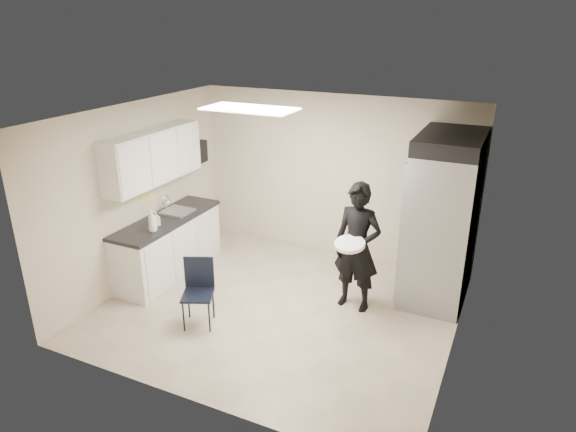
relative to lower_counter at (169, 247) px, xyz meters
The scene contains 21 objects.
floor 2.01m from the lower_counter, ahead, with size 4.50×4.50×0.00m, color tan.
ceiling 2.92m from the lower_counter, ahead, with size 4.50×4.50×0.00m, color silver.
back_wall 2.79m from the lower_counter, 42.71° to the left, with size 4.50×4.50×0.00m, color beige.
left_wall 0.94m from the lower_counter, 146.31° to the right, with size 4.00×4.00×0.00m, color beige.
right_wall 4.29m from the lower_counter, ahead, with size 4.00×4.00×0.00m, color beige.
ceiling_panel 2.54m from the lower_counter, ahead, with size 1.20×0.60×0.02m, color white.
lower_counter is the anchor object (origin of this frame).
countertop 0.46m from the lower_counter, 90.00° to the left, with size 0.64×1.95×0.05m, color black.
sink 0.51m from the lower_counter, 85.43° to the left, with size 0.42×0.40×0.14m, color gray.
faucet 0.67m from the lower_counter, 125.75° to the left, with size 0.02×0.02×0.24m, color silver.
upper_cabinets 1.40m from the lower_counter, behind, with size 0.35×1.80×0.75m, color silver.
towel_dispenser 1.67m from the lower_counter, 99.38° to the left, with size 0.22×0.30×0.35m, color black.
notice_sticker_left 0.85m from the lower_counter, 161.21° to the right, with size 0.00×0.12×0.07m, color yellow.
notice_sticker_right 0.81m from the lower_counter, 161.21° to the left, with size 0.00×0.12×0.07m, color yellow.
commercial_fridge 3.98m from the lower_counter, 15.88° to the left, with size 0.80×1.35×2.10m, color gray.
fridge_compressor 4.31m from the lower_counter, 15.88° to the left, with size 0.80×1.35×0.20m, color black.
folding_chair 1.56m from the lower_counter, 39.63° to the right, with size 0.38×0.38×0.85m, color black.
man_tuxedo 2.90m from the lower_counter, ahead, with size 0.64×0.43×1.74m, color black.
bucket_lid 2.89m from the lower_counter, ahead, with size 0.39×0.39×0.05m, color white.
soap_bottle_a 0.81m from the lower_counter, 72.34° to the right, with size 0.12×0.12×0.31m, color white.
soap_bottle_b 0.65m from the lower_counter, 77.70° to the right, with size 0.09×0.09×0.20m, color #B1B2BD.
Camera 1 is at (2.65, -5.40, 3.69)m, focal length 32.00 mm.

